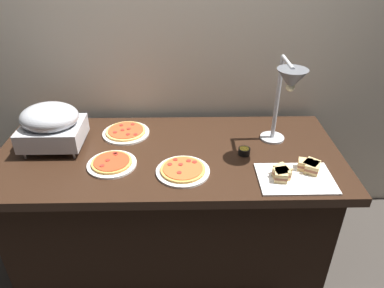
% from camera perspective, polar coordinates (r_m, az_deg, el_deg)
% --- Properties ---
extents(ground_plane, '(8.00, 8.00, 0.00)m').
position_cam_1_polar(ground_plane, '(2.48, -3.13, -16.25)').
color(ground_plane, '#38332D').
extents(back_wall, '(4.40, 0.04, 2.40)m').
position_cam_1_polar(back_wall, '(2.26, -3.66, 15.17)').
color(back_wall, beige).
rests_on(back_wall, ground_plane).
extents(buffet_table, '(1.90, 0.84, 0.76)m').
position_cam_1_polar(buffet_table, '(2.21, -3.42, -9.49)').
color(buffet_table, black).
rests_on(buffet_table, ground_plane).
extents(chafing_dish, '(0.33, 0.28, 0.26)m').
position_cam_1_polar(chafing_dish, '(2.09, -21.56, 2.93)').
color(chafing_dish, '#B7BABF').
rests_on(chafing_dish, buffet_table).
extents(heat_lamp, '(0.15, 0.34, 0.50)m').
position_cam_1_polar(heat_lamp, '(1.85, 15.05, 8.81)').
color(heat_lamp, '#B7BABF').
rests_on(heat_lamp, buffet_table).
extents(pizza_plate_front, '(0.26, 0.26, 0.03)m').
position_cam_1_polar(pizza_plate_front, '(1.91, -12.67, -3.01)').
color(pizza_plate_front, white).
rests_on(pizza_plate_front, buffet_table).
extents(pizza_plate_center, '(0.27, 0.27, 0.03)m').
position_cam_1_polar(pizza_plate_center, '(1.81, -1.47, -4.21)').
color(pizza_plate_center, white).
rests_on(pizza_plate_center, buffet_table).
extents(pizza_plate_raised_stand, '(0.28, 0.28, 0.03)m').
position_cam_1_polar(pizza_plate_raised_stand, '(2.18, -10.48, 1.89)').
color(pizza_plate_raised_stand, white).
rests_on(pizza_plate_raised_stand, buffet_table).
extents(sandwich_platter, '(0.37, 0.26, 0.06)m').
position_cam_1_polar(sandwich_platter, '(1.85, 16.24, -4.50)').
color(sandwich_platter, white).
rests_on(sandwich_platter, buffet_table).
extents(sauce_cup_near, '(0.06, 0.06, 0.04)m').
position_cam_1_polar(sauce_cup_near, '(1.97, 8.32, -1.12)').
color(sauce_cup_near, black).
rests_on(sauce_cup_near, buffet_table).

